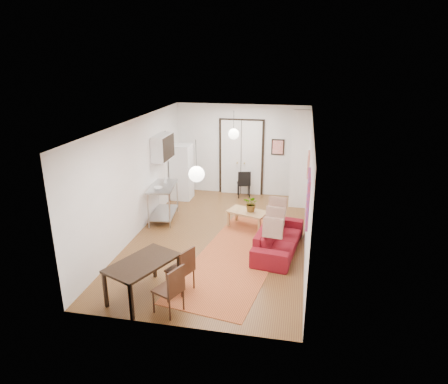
% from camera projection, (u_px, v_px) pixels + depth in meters
% --- Properties ---
extents(floor, '(7.00, 7.00, 0.00)m').
position_uv_depth(floor, '(219.00, 238.00, 10.00)').
color(floor, brown).
rests_on(floor, ground).
extents(ceiling, '(4.20, 7.00, 0.02)m').
position_uv_depth(ceiling, '(219.00, 122.00, 9.05)').
color(ceiling, silver).
rests_on(ceiling, wall_back).
extents(wall_back, '(4.20, 0.02, 2.90)m').
position_uv_depth(wall_back, '(242.00, 150.00, 12.77)').
color(wall_back, silver).
rests_on(wall_back, floor).
extents(wall_front, '(4.20, 0.02, 2.90)m').
position_uv_depth(wall_front, '(173.00, 249.00, 6.28)').
color(wall_front, silver).
rests_on(wall_front, floor).
extents(wall_left, '(0.02, 7.00, 2.90)m').
position_uv_depth(wall_left, '(136.00, 178.00, 9.91)').
color(wall_left, silver).
rests_on(wall_left, floor).
extents(wall_right, '(0.02, 7.00, 2.90)m').
position_uv_depth(wall_right, '(309.00, 188.00, 9.14)').
color(wall_right, silver).
rests_on(wall_right, floor).
extents(double_doors, '(1.44, 0.06, 2.50)m').
position_uv_depth(double_doors, '(241.00, 158.00, 12.81)').
color(double_doors, white).
rests_on(double_doors, wall_back).
extents(stub_partition, '(0.50, 0.10, 2.90)m').
position_uv_depth(stub_partition, '(300.00, 160.00, 11.55)').
color(stub_partition, silver).
rests_on(stub_partition, floor).
extents(wall_cabinet, '(0.35, 1.00, 0.70)m').
position_uv_depth(wall_cabinet, '(163.00, 147.00, 11.12)').
color(wall_cabinet, silver).
rests_on(wall_cabinet, wall_left).
extents(painting_popart, '(0.05, 1.00, 1.00)m').
position_uv_depth(painting_popart, '(308.00, 198.00, 7.92)').
color(painting_popart, red).
rests_on(painting_popart, wall_right).
extents(painting_abstract, '(0.05, 0.50, 0.60)m').
position_uv_depth(painting_abstract, '(308.00, 164.00, 9.77)').
color(painting_abstract, beige).
rests_on(painting_abstract, wall_right).
extents(poster_back, '(0.40, 0.03, 0.50)m').
position_uv_depth(poster_back, '(278.00, 147.00, 12.48)').
color(poster_back, red).
rests_on(poster_back, wall_back).
extents(print_left, '(0.03, 0.44, 0.54)m').
position_uv_depth(print_left, '(164.00, 142.00, 11.59)').
color(print_left, '#9A6640').
rests_on(print_left, wall_left).
extents(pendant_back, '(0.30, 0.30, 0.80)m').
position_uv_depth(pendant_back, '(234.00, 134.00, 11.11)').
color(pendant_back, white).
rests_on(pendant_back, ceiling).
extents(pendant_front, '(0.30, 0.30, 0.80)m').
position_uv_depth(pendant_front, '(197.00, 174.00, 7.41)').
color(pendant_front, white).
rests_on(pendant_front, ceiling).
extents(kilim_rug, '(2.39, 4.73, 0.01)m').
position_uv_depth(kilim_rug, '(237.00, 257.00, 9.06)').
color(kilim_rug, '#BB552E').
rests_on(kilim_rug, floor).
extents(sofa, '(2.22, 1.12, 0.62)m').
position_uv_depth(sofa, '(279.00, 238.00, 9.26)').
color(sofa, maroon).
rests_on(sofa, floor).
extents(coffee_table, '(1.15, 0.87, 0.45)m').
position_uv_depth(coffee_table, '(248.00, 213.00, 10.50)').
color(coffee_table, '#A8834F').
rests_on(coffee_table, floor).
extents(potted_plant, '(0.49, 0.45, 0.44)m').
position_uv_depth(potted_plant, '(252.00, 204.00, 10.39)').
color(potted_plant, '#2D642E').
rests_on(potted_plant, coffee_table).
extents(kitchen_counter, '(0.82, 1.37, 0.99)m').
position_uv_depth(kitchen_counter, '(163.00, 197.00, 10.91)').
color(kitchen_counter, '#ABADB0').
rests_on(kitchen_counter, floor).
extents(bowl, '(0.29, 0.29, 0.06)m').
position_uv_depth(bowl, '(159.00, 188.00, 10.51)').
color(bowl, white).
rests_on(bowl, kitchen_counter).
extents(soap_bottle, '(0.12, 0.12, 0.21)m').
position_uv_depth(soap_bottle, '(165.00, 179.00, 11.00)').
color(soap_bottle, teal).
rests_on(soap_bottle, kitchen_counter).
extents(fridge, '(0.62, 0.62, 1.73)m').
position_uv_depth(fridge, '(182.00, 172.00, 12.47)').
color(fridge, white).
rests_on(fridge, floor).
extents(dining_table, '(1.24, 1.54, 0.74)m').
position_uv_depth(dining_table, '(143.00, 266.00, 7.37)').
color(dining_table, black).
rests_on(dining_table, floor).
extents(dining_chair_near, '(0.57, 0.68, 0.92)m').
position_uv_depth(dining_chair_near, '(181.00, 263.00, 7.71)').
color(dining_chair_near, '#341A10').
rests_on(dining_chair_near, floor).
extents(dining_chair_far, '(0.57, 0.68, 0.92)m').
position_uv_depth(dining_chair_far, '(170.00, 283.00, 7.06)').
color(dining_chair_far, '#341A10').
rests_on(dining_chair_far, floor).
extents(black_side_chair, '(0.49, 0.49, 0.88)m').
position_uv_depth(black_side_chair, '(244.00, 181.00, 12.80)').
color(black_side_chair, black).
rests_on(black_side_chair, floor).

